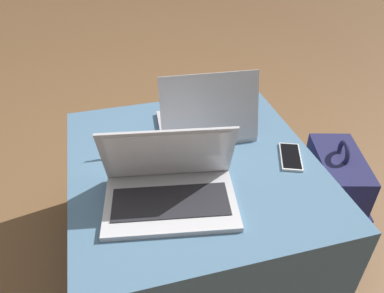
{
  "coord_description": "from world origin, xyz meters",
  "views": [
    {
      "loc": [
        -0.25,
        -0.92,
        1.22
      ],
      "look_at": [
        -0.01,
        -0.02,
        0.53
      ],
      "focal_mm": 35.0,
      "sensor_mm": 36.0,
      "label": 1
    }
  ],
  "objects_px": {
    "laptop_far": "(206,120)",
    "cell_phone": "(291,157)",
    "backpack": "(331,202)",
    "laptop_near": "(170,186)"
  },
  "relations": [
    {
      "from": "laptop_far",
      "to": "cell_phone",
      "type": "distance_m",
      "value": 0.32
    },
    {
      "from": "laptop_far",
      "to": "cell_phone",
      "type": "height_order",
      "value": "laptop_far"
    },
    {
      "from": "cell_phone",
      "to": "backpack",
      "type": "relative_size",
      "value": 0.33
    },
    {
      "from": "laptop_far",
      "to": "backpack",
      "type": "relative_size",
      "value": 0.74
    },
    {
      "from": "laptop_near",
      "to": "cell_phone",
      "type": "xyz_separation_m",
      "value": [
        0.43,
        0.08,
        -0.04
      ]
    },
    {
      "from": "backpack",
      "to": "laptop_far",
      "type": "bearing_deg",
      "value": 77.42
    },
    {
      "from": "laptop_near",
      "to": "cell_phone",
      "type": "distance_m",
      "value": 0.44
    },
    {
      "from": "cell_phone",
      "to": "laptop_far",
      "type": "bearing_deg",
      "value": -22.61
    },
    {
      "from": "cell_phone",
      "to": "backpack",
      "type": "xyz_separation_m",
      "value": [
        0.21,
        -0.01,
        -0.25
      ]
    },
    {
      "from": "laptop_near",
      "to": "laptop_far",
      "type": "bearing_deg",
      "value": 66.74
    }
  ]
}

